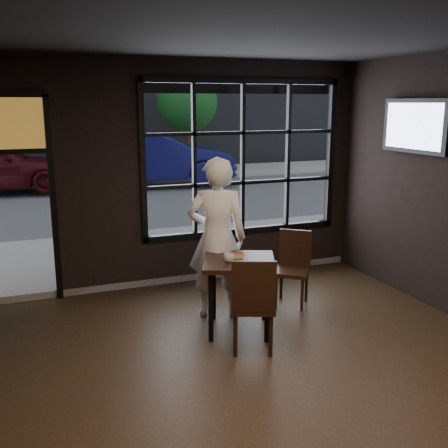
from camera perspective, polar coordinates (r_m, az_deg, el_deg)
name	(u,v)px	position (r m, az deg, el deg)	size (l,w,h in m)	color
floor	(273,412)	(4.82, 5.37, -19.72)	(6.00, 7.00, 0.02)	black
ceiling	(283,16)	(4.10, 6.40, 21.60)	(6.00, 7.00, 0.02)	black
window_frame	(243,158)	(7.78, 2.04, 7.19)	(3.06, 0.12, 2.28)	black
street_asphalt	(60,156)	(27.79, -17.47, 7.07)	(60.00, 41.00, 0.04)	#545456
cafe_table	(239,295)	(6.10, 1.65, -7.74)	(0.80, 0.80, 0.86)	black
chair_near	(253,303)	(5.62, 3.15, -8.56)	(0.46, 0.46, 1.05)	black
chair_window	(292,269)	(6.87, 7.40, -4.92)	(0.42, 0.42, 0.97)	black
man	(217,238)	(6.36, -0.77, -1.55)	(0.72, 0.47, 1.98)	silver
hotdog	(235,256)	(6.01, 1.18, -3.45)	(0.20, 0.08, 0.06)	tan
cup	(229,258)	(5.86, 0.54, -3.69)	(0.12, 0.12, 0.10)	silver
tv	(416,126)	(7.28, 20.18, 9.98)	(0.13, 1.18, 0.69)	black
navy_car	(153,158)	(16.60, -7.70, 7.14)	(1.72, 4.95, 1.63)	#0E1044
tree_left	(45,89)	(18.46, -18.93, 13.73)	(2.52, 2.52, 4.30)	#332114
tree_right	(187,102)	(19.30, -4.04, 13.11)	(2.18, 2.18, 3.72)	#332114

